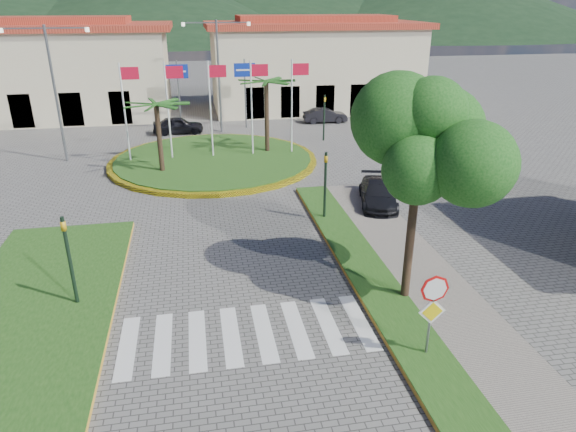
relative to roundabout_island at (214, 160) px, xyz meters
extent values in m
cube|color=gray|center=(6.00, -20.00, -0.09)|extent=(4.00, 28.00, 0.15)
cube|color=#1C4915|center=(4.80, -20.00, -0.08)|extent=(1.60, 28.00, 0.18)
cube|color=#1C4915|center=(-6.50, -16.00, -0.08)|extent=(5.00, 14.00, 0.18)
cube|color=silver|center=(0.00, -18.00, -0.16)|extent=(8.00, 3.00, 0.01)
cylinder|color=yellow|center=(0.00, 0.00, -0.05)|extent=(12.70, 12.70, 0.24)
cylinder|color=#1C4915|center=(0.00, 0.00, -0.02)|extent=(12.00, 12.00, 0.30)
cylinder|color=black|center=(-3.00, -2.00, 1.86)|extent=(0.28, 0.28, 4.05)
cylinder|color=black|center=(3.50, 1.00, 2.17)|extent=(0.28, 0.28, 4.68)
cylinder|color=silver|center=(-5.00, 0.50, 2.83)|extent=(0.10, 0.10, 6.00)
cube|color=red|center=(-4.45, 0.50, 5.23)|extent=(1.00, 0.03, 0.70)
cylinder|color=silver|center=(-2.50, 0.50, 2.83)|extent=(0.10, 0.10, 6.00)
cube|color=red|center=(-1.95, 0.50, 5.23)|extent=(1.00, 0.03, 0.70)
cylinder|color=silver|center=(0.00, 0.50, 2.83)|extent=(0.10, 0.10, 6.00)
cube|color=red|center=(0.55, 0.50, 5.23)|extent=(1.00, 0.03, 0.70)
cylinder|color=silver|center=(2.50, 0.50, 2.83)|extent=(0.10, 0.10, 6.00)
cube|color=red|center=(3.05, 0.50, 5.23)|extent=(1.00, 0.03, 0.70)
cylinder|color=silver|center=(5.00, 0.50, 2.83)|extent=(0.10, 0.10, 6.00)
cube|color=red|center=(5.55, 0.50, 5.23)|extent=(1.00, 0.03, 0.70)
cylinder|color=slate|center=(4.90, -20.00, 1.08)|extent=(0.07, 0.07, 2.50)
cylinder|color=red|center=(4.90, -20.05, 2.08)|extent=(0.80, 0.03, 0.80)
cube|color=yellow|center=(4.90, -20.06, 1.38)|extent=(0.78, 0.03, 0.78)
cylinder|color=black|center=(5.50, -17.00, 2.03)|extent=(0.28, 0.28, 4.40)
ellipsoid|color=#134512|center=(5.50, -17.00, 5.03)|extent=(3.60, 3.60, 3.20)
cylinder|color=black|center=(-5.20, -15.50, 1.43)|extent=(0.12, 0.12, 3.20)
imported|color=gold|center=(-5.20, -15.50, 2.43)|extent=(0.15, 0.18, 0.90)
cylinder|color=black|center=(4.50, -10.00, 1.43)|extent=(0.12, 0.12, 3.20)
imported|color=gold|center=(4.50, -10.00, 2.43)|extent=(0.15, 0.18, 0.90)
cylinder|color=black|center=(8.00, 4.00, 1.43)|extent=(0.12, 0.12, 3.20)
imported|color=gold|center=(8.00, 4.00, 2.43)|extent=(0.18, 0.15, 0.90)
cylinder|color=slate|center=(-2.00, 9.00, 2.43)|extent=(0.12, 0.12, 5.20)
cube|color=#0E28A1|center=(-2.00, 8.94, 4.23)|extent=(1.60, 0.05, 1.00)
cylinder|color=slate|center=(3.00, 9.00, 2.43)|extent=(0.12, 0.12, 5.20)
cube|color=#0E28A1|center=(3.00, 8.94, 4.23)|extent=(1.60, 0.05, 1.00)
cylinder|color=slate|center=(1.00, 8.00, 3.83)|extent=(0.16, 0.16, 8.00)
cube|color=slate|center=(-0.20, 8.00, 7.63)|extent=(2.40, 0.08, 0.08)
cube|color=slate|center=(2.20, 8.00, 7.63)|extent=(2.40, 0.08, 0.08)
cylinder|color=slate|center=(-9.00, 2.00, 3.83)|extent=(0.16, 0.16, 8.00)
cube|color=slate|center=(-10.20, 2.00, 7.63)|extent=(2.40, 0.08, 0.08)
cube|color=slate|center=(-7.80, 2.00, 7.63)|extent=(2.40, 0.08, 0.08)
cube|color=beige|center=(-14.00, 16.00, 3.33)|extent=(22.00, 9.00, 7.00)
cube|color=maroon|center=(-14.00, 16.00, 7.08)|extent=(23.32, 9.54, 0.50)
cube|color=maroon|center=(-14.00, 16.00, 7.58)|extent=(16.50, 4.95, 0.60)
cube|color=beige|center=(10.00, 16.00, 3.33)|extent=(18.00, 9.00, 7.00)
cube|color=maroon|center=(10.00, 16.00, 7.08)|extent=(19.08, 9.54, 0.50)
cube|color=maroon|center=(10.00, 16.00, 7.58)|extent=(13.50, 4.95, 0.60)
cone|color=black|center=(70.00, 113.00, 8.83)|extent=(120.00, 120.00, 18.00)
cone|color=black|center=(-10.00, 108.00, 7.83)|extent=(110.00, 110.00, 16.00)
imported|color=silver|center=(-6.41, 13.60, 0.43)|extent=(4.74, 3.33, 1.20)
imported|color=black|center=(-2.22, 8.00, 0.46)|extent=(3.71, 1.53, 1.26)
imported|color=black|center=(9.53, 9.59, 0.41)|extent=(3.60, 1.41, 1.17)
imported|color=black|center=(7.50, -8.74, 0.43)|extent=(2.63, 4.40, 1.19)
camera|label=1|loc=(-1.05, -30.85, 9.11)|focal=32.00mm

